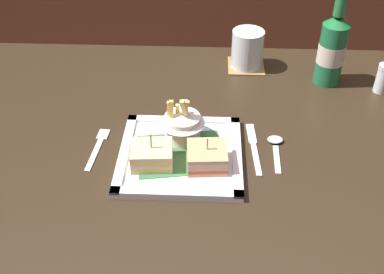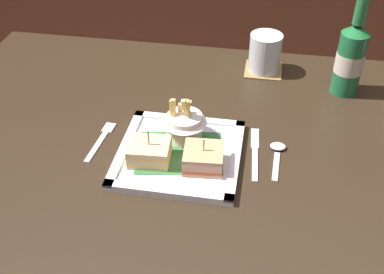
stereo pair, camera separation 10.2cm
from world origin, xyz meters
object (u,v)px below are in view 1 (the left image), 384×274
at_px(sandwich_half_left, 152,155).
at_px(square_plate, 181,155).
at_px(water_glass, 247,51).
at_px(beer_bottle, 332,48).
at_px(spoon, 276,144).
at_px(fork, 98,146).
at_px(salt_shaker, 382,80).
at_px(sandwich_half_right, 207,157).
at_px(fries_cup, 182,123).
at_px(knife, 254,146).
at_px(dining_table, 203,176).

bearing_deg(sandwich_half_left, square_plate, 30.41).
height_order(sandwich_half_left, water_glass, water_glass).
relative_size(beer_bottle, spoon, 2.21).
relative_size(fork, salt_shaker, 1.88).
xyz_separation_m(sandwich_half_right, fries_cup, (-0.06, 0.09, 0.02)).
xyz_separation_m(beer_bottle, fork, (-0.55, -0.30, -0.10)).
bearing_deg(beer_bottle, knife, -126.22).
distance_m(fork, spoon, 0.39).
relative_size(water_glass, salt_shaker, 1.35).
height_order(sandwich_half_left, spoon, sandwich_half_left).
xyz_separation_m(dining_table, salt_shaker, (0.45, 0.24, 0.13)).
bearing_deg(sandwich_half_left, spoon, 16.90).
height_order(beer_bottle, salt_shaker, beer_bottle).
bearing_deg(fork, salt_shaker, 20.63).
relative_size(fork, knife, 0.81).
relative_size(fries_cup, spoon, 0.89).
distance_m(square_plate, fork, 0.19).
xyz_separation_m(sandwich_half_left, spoon, (0.26, 0.08, -0.03)).
distance_m(sandwich_half_left, salt_shaker, 0.64).
bearing_deg(water_glass, salt_shaker, -18.38).
distance_m(fork, knife, 0.34).
xyz_separation_m(beer_bottle, water_glass, (-0.21, 0.07, -0.05)).
height_order(square_plate, knife, square_plate).
distance_m(beer_bottle, water_glass, 0.23).
bearing_deg(salt_shaker, fork, -159.37).
bearing_deg(fork, square_plate, -8.57).
height_order(beer_bottle, fork, beer_bottle).
relative_size(sandwich_half_right, salt_shaker, 1.12).
xyz_separation_m(sandwich_half_left, sandwich_half_right, (0.11, -0.00, -0.00)).
height_order(dining_table, fries_cup, fries_cup).
bearing_deg(square_plate, water_glass, 68.22).
bearing_deg(sandwich_half_right, knife, 36.83).
bearing_deg(fries_cup, water_glass, 65.32).
bearing_deg(knife, sandwich_half_right, -143.17).
bearing_deg(salt_shaker, water_glass, 161.62).
height_order(sandwich_half_left, knife, sandwich_half_left).
height_order(water_glass, spoon, water_glass).
relative_size(dining_table, water_glass, 13.25).
relative_size(square_plate, sandwich_half_right, 3.03).
distance_m(fries_cup, water_glass, 0.38).
bearing_deg(knife, sandwich_half_left, -160.43).
distance_m(sandwich_half_right, beer_bottle, 0.48).
xyz_separation_m(beer_bottle, salt_shaker, (0.13, -0.04, -0.07)).
height_order(knife, salt_shaker, salt_shaker).
bearing_deg(water_glass, fork, -132.90).
bearing_deg(spoon, sandwich_half_right, -151.97).
relative_size(water_glass, fork, 0.72).
distance_m(dining_table, water_glass, 0.40).
distance_m(dining_table, fries_cup, 0.15).
bearing_deg(beer_bottle, square_plate, -138.30).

